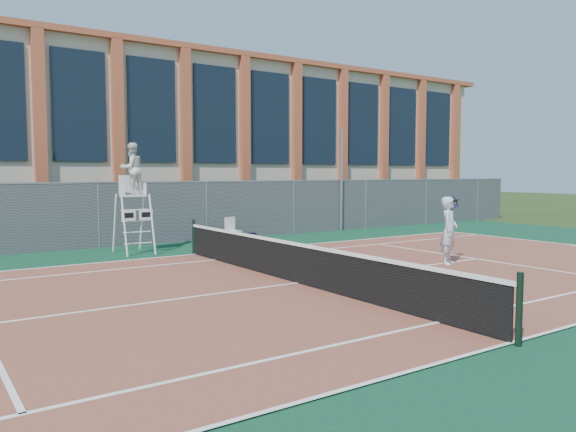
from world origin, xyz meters
TOP-DOWN VIEW (x-y plane):
  - ground at (0.00, 0.00)m, footprint 120.00×120.00m
  - apron at (0.00, 1.00)m, footprint 36.00×20.00m
  - tennis_court at (0.00, 0.00)m, footprint 23.77×10.97m
  - tennis_net at (0.00, 0.00)m, footprint 0.10×11.30m
  - fence at (0.00, 8.80)m, footprint 40.00×0.06m
  - hedge at (0.00, 10.00)m, footprint 40.00×1.40m
  - building at (0.00, 17.95)m, footprint 45.00×10.60m
  - steel_pole at (8.47, 8.70)m, footprint 0.12×0.12m
  - umpire_chair at (-1.42, 7.05)m, footprint 0.98×1.51m
  - plastic_chair at (2.22, 7.23)m, footprint 0.53×0.53m
  - sports_bag_near at (2.29, 8.24)m, footprint 0.70×0.51m
  - sports_bag_far at (3.50, 8.25)m, footprint 0.61×0.36m
  - tennis_player at (4.99, -0.15)m, footprint 1.09×0.82m

SIDE VIEW (x-z plane):
  - ground at x=0.00m, z-range 0.00..0.00m
  - apron at x=0.00m, z-range 0.00..0.01m
  - tennis_court at x=0.00m, z-range 0.01..0.03m
  - sports_bag_far at x=3.50m, z-range 0.01..0.24m
  - sports_bag_near at x=2.29m, z-range 0.01..0.29m
  - tennis_net at x=0.00m, z-range -0.01..1.09m
  - plastic_chair at x=2.22m, z-range 0.10..1.06m
  - tennis_player at x=4.99m, z-range 0.03..1.90m
  - fence at x=0.00m, z-range 0.00..2.20m
  - hedge at x=0.00m, z-range 0.00..2.20m
  - steel_pole at x=8.47m, z-range 0.00..4.45m
  - umpire_chair at x=-1.42m, z-range 0.81..4.34m
  - building at x=0.00m, z-range 0.03..8.26m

